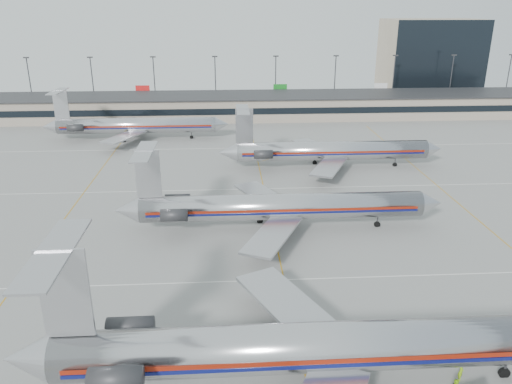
{
  "coord_description": "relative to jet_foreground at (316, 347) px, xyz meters",
  "views": [
    {
      "loc": [
        -6.23,
        -39.11,
        29.16
      ],
      "look_at": [
        -2.17,
        26.51,
        4.5
      ],
      "focal_mm": 35.0,
      "sensor_mm": 36.0,
      "label": 1
    }
  ],
  "objects": [
    {
      "name": "distant_building",
      "position": [
        61.49,
        134.78,
        8.69
      ],
      "size": [
        30.0,
        20.0,
        25.0
      ],
      "primitive_type": "cube",
      "color": "tan",
      "rests_on": "ground"
    },
    {
      "name": "ground",
      "position": [
        -0.51,
        6.78,
        -3.81
      ],
      "size": [
        260.0,
        260.0,
        0.0
      ],
      "primitive_type": "plane",
      "color": "gray",
      "rests_on": "ground"
    },
    {
      "name": "terminal",
      "position": [
        -0.51,
        104.76,
        -0.65
      ],
      "size": [
        162.0,
        17.0,
        6.25
      ],
      "color": "gray",
      "rests_on": "ground"
    },
    {
      "name": "apron_markings",
      "position": [
        -0.51,
        16.78,
        -3.8
      ],
      "size": [
        160.0,
        0.15,
        0.02
      ],
      "primitive_type": "cube",
      "color": "silver",
      "rests_on": "ground"
    },
    {
      "name": "ramp_worker_near",
      "position": [
        12.21,
        -0.12,
        -3.0
      ],
      "size": [
        0.64,
        0.7,
        1.61
      ],
      "primitive_type": "imported",
      "rotation": [
        0.0,
        0.0,
        1.01
      ],
      "color": "#A0DF15",
      "rests_on": "ground"
    },
    {
      "name": "light_mast_row",
      "position": [
        -0.51,
        118.78,
        4.77
      ],
      "size": [
        163.6,
        0.4,
        15.28
      ],
      "color": "#38383D",
      "rests_on": "ground"
    },
    {
      "name": "jet_back_row",
      "position": [
        -27.94,
        81.59,
        -0.45
      ],
      "size": [
        42.32,
        26.03,
        11.57
      ],
      "color": "silver",
      "rests_on": "ground"
    },
    {
      "name": "jet_third_row",
      "position": [
        12.41,
        57.77,
        -0.42
      ],
      "size": [
        42.62,
        26.22,
        11.65
      ],
      "color": "silver",
      "rests_on": "ground"
    },
    {
      "name": "jet_foreground",
      "position": [
        0.0,
        0.0,
        0.0
      ],
      "size": [
        50.12,
        29.51,
        13.12
      ],
      "color": "silver",
      "rests_on": "ground"
    },
    {
      "name": "jet_second_row",
      "position": [
        -0.22,
        30.39,
        -0.39
      ],
      "size": [
        44.97,
        26.48,
        11.77
      ],
      "color": "silver",
      "rests_on": "ground"
    }
  ]
}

